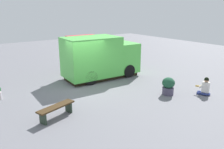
{
  "coord_description": "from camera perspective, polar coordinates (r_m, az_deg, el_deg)",
  "views": [
    {
      "loc": [
        -10.5,
        5.98,
        4.23
      ],
      "look_at": [
        -1.84,
        -0.31,
        1.13
      ],
      "focal_mm": 37.22,
      "sensor_mm": 36.0,
      "label": 1
    }
  ],
  "objects": [
    {
      "name": "food_truck",
      "position": [
        14.28,
        -3.0,
        3.98
      ],
      "size": [
        2.85,
        4.72,
        2.57
      ],
      "color": "#59D24F",
      "rests_on": "ground_plane"
    },
    {
      "name": "plaza_bench",
      "position": [
        9.5,
        -13.54,
        -8.23
      ],
      "size": [
        0.87,
        1.67,
        0.51
      ],
      "color": "#3F2C17",
      "rests_on": "ground_plane"
    },
    {
      "name": "person_customer",
      "position": [
        12.52,
        21.87,
        -3.04
      ],
      "size": [
        0.79,
        0.61,
        0.92
      ],
      "color": "navy",
      "rests_on": "ground_plane"
    },
    {
      "name": "ground_plane",
      "position": [
        12.8,
        -5.99,
        -3.24
      ],
      "size": [
        40.0,
        40.0,
        0.0
      ],
      "primitive_type": "plane",
      "color": "slate"
    },
    {
      "name": "planter_flowering_far",
      "position": [
        11.96,
        13.66,
        -2.69
      ],
      "size": [
        0.63,
        0.63,
        0.88
      ],
      "color": "#4B445C",
      "rests_on": "ground_plane"
    }
  ]
}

